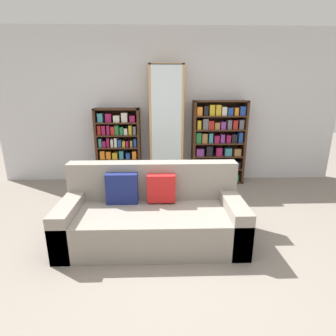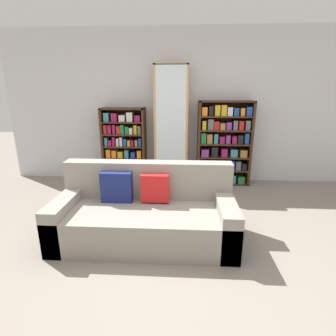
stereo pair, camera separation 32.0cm
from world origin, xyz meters
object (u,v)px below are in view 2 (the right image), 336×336
Objects in this scene: couch at (145,215)px; display_cabinet at (171,127)px; bookshelf_right at (223,144)px; wine_bottle at (196,182)px; bookshelf_left at (124,147)px.

couch is 0.96× the size of display_cabinet.
display_cabinet reaches higher than bookshelf_right.
wine_bottle is at bearing 67.67° from couch.
bookshelf_right is 0.86m from wine_bottle.
wine_bottle is (1.30, -0.38, -0.52)m from bookshelf_left.
couch is 2.31m from bookshelf_right.
display_cabinet is at bearing -179.01° from bookshelf_right.
bookshelf_left is 1.45m from wine_bottle.
display_cabinet is 1.06m from wine_bottle.
display_cabinet is at bearing 83.91° from couch.
bookshelf_right reaches higher than couch.
bookshelf_right is (1.14, 1.95, 0.44)m from couch.
wine_bottle is (0.44, -0.36, -0.90)m from display_cabinet.
bookshelf_left is at bearing 179.99° from bookshelf_right.
bookshelf_left is 0.94m from display_cabinet.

